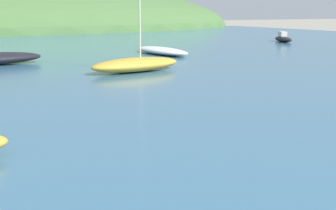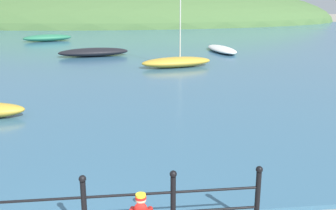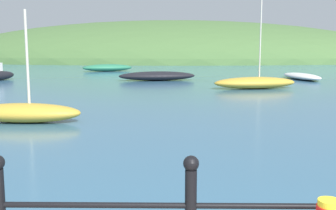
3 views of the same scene
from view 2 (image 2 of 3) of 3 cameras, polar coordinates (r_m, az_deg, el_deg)
The scene contains 7 objects.
water at distance 36.54m, azimuth -8.50°, elevation 8.87°, with size 80.00×60.00×0.10m, color #386684.
far_hillside at distance 73.33m, azimuth -7.86°, elevation 11.89°, with size 80.62×44.34×14.06m.
iron_railing at distance 6.71m, azimuth -12.07°, elevation -14.32°, with size 5.94×0.12×1.21m.
boat_nearest_quay at distance 38.95m, azimuth -17.09°, elevation 9.30°, with size 4.67×2.89×0.64m.
boat_far_right at distance 27.79m, azimuth -10.73°, elevation 7.55°, with size 5.00×2.43×0.57m.
boat_far_left at distance 22.90m, azimuth 1.26°, elevation 6.29°, with size 4.40×2.29×5.18m.
boat_green_fishing at distance 29.96m, azimuth 7.80°, elevation 8.03°, with size 1.84×5.11×0.39m.
Camera 2 is at (0.93, -4.33, 3.90)m, focal length 42.00 mm.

